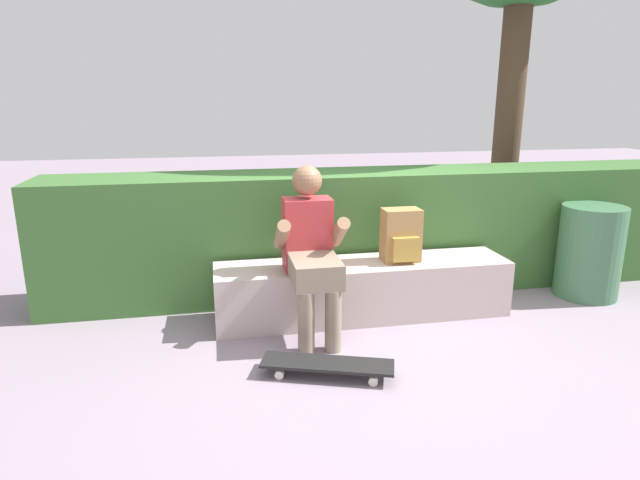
{
  "coord_description": "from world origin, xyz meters",
  "views": [
    {
      "loc": [
        -1.06,
        -3.29,
        1.64
      ],
      "look_at": [
        -0.33,
        0.48,
        0.61
      ],
      "focal_mm": 30.24,
      "sensor_mm": 36.0,
      "label": 1
    }
  ],
  "objects_px": {
    "person_skater": "(311,247)",
    "backpack_on_bench": "(401,236)",
    "bench_main": "(363,289)",
    "trash_bin": "(590,252)",
    "skateboard_near_person": "(327,365)"
  },
  "relations": [
    {
      "from": "person_skater",
      "to": "backpack_on_bench",
      "type": "xyz_separation_m",
      "value": [
        0.73,
        0.21,
        -0.01
      ]
    },
    {
      "from": "bench_main",
      "to": "trash_bin",
      "type": "height_order",
      "value": "trash_bin"
    },
    {
      "from": "bench_main",
      "to": "backpack_on_bench",
      "type": "xyz_separation_m",
      "value": [
        0.29,
        -0.01,
        0.41
      ]
    },
    {
      "from": "person_skater",
      "to": "trash_bin",
      "type": "relative_size",
      "value": 1.52
    },
    {
      "from": "skateboard_near_person",
      "to": "backpack_on_bench",
      "type": "distance_m",
      "value": 1.25
    },
    {
      "from": "backpack_on_bench",
      "to": "person_skater",
      "type": "bearing_deg",
      "value": -164.19
    },
    {
      "from": "skateboard_near_person",
      "to": "backpack_on_bench",
      "type": "xyz_separation_m",
      "value": [
        0.74,
        0.85,
        0.55
      ]
    },
    {
      "from": "trash_bin",
      "to": "person_skater",
      "type": "bearing_deg",
      "value": -173.53
    },
    {
      "from": "bench_main",
      "to": "person_skater",
      "type": "bearing_deg",
      "value": -153.88
    },
    {
      "from": "person_skater",
      "to": "skateboard_near_person",
      "type": "xyz_separation_m",
      "value": [
        -0.02,
        -0.64,
        -0.56
      ]
    },
    {
      "from": "backpack_on_bench",
      "to": "trash_bin",
      "type": "height_order",
      "value": "backpack_on_bench"
    },
    {
      "from": "skateboard_near_person",
      "to": "backpack_on_bench",
      "type": "relative_size",
      "value": 2.05
    },
    {
      "from": "skateboard_near_person",
      "to": "trash_bin",
      "type": "relative_size",
      "value": 1.06
    },
    {
      "from": "skateboard_near_person",
      "to": "bench_main",
      "type": "bearing_deg",
      "value": 62.01
    },
    {
      "from": "bench_main",
      "to": "backpack_on_bench",
      "type": "distance_m",
      "value": 0.5
    }
  ]
}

